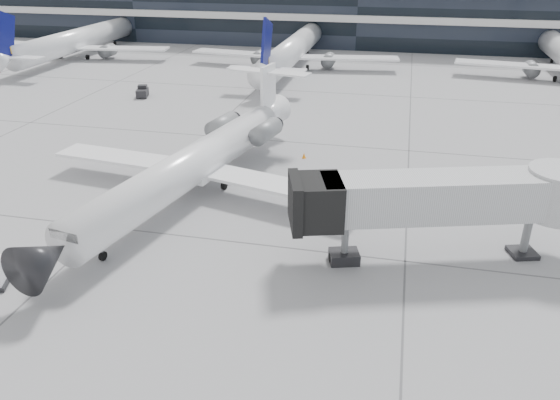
# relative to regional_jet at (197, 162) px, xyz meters

# --- Properties ---
(ground) EXTENTS (220.00, 220.00, 0.00)m
(ground) POSITION_rel_regional_jet_xyz_m (5.89, -6.91, -2.53)
(ground) COLOR #939396
(ground) RESTS_ON ground
(terminal) EXTENTS (170.00, 22.00, 10.00)m
(terminal) POSITION_rel_regional_jet_xyz_m (5.89, 75.09, 2.47)
(terminal) COLOR black
(terminal) RESTS_ON ground
(bg_jet_left) EXTENTS (32.00, 40.00, 9.60)m
(bg_jet_left) POSITION_rel_regional_jet_xyz_m (-39.11, 48.09, -2.53)
(bg_jet_left) COLOR white
(bg_jet_left) RESTS_ON ground
(bg_jet_center) EXTENTS (32.00, 40.00, 9.60)m
(bg_jet_center) POSITION_rel_regional_jet_xyz_m (-2.11, 48.09, -2.53)
(bg_jet_center) COLOR white
(bg_jet_center) RESTS_ON ground
(regional_jet) EXTENTS (25.61, 31.92, 7.41)m
(regional_jet) POSITION_rel_regional_jet_xyz_m (0.00, 0.00, 0.00)
(regional_jet) COLOR white
(regional_jet) RESTS_ON ground
(jet_bridge) EXTENTS (17.35, 7.96, 5.66)m
(jet_bridge) POSITION_rel_regional_jet_xyz_m (18.35, -5.92, 1.59)
(jet_bridge) COLOR #B1B3B6
(jet_bridge) RESTS_ON ground
(traffic_cone) EXTENTS (0.46, 0.46, 0.51)m
(traffic_cone) POSITION_rel_regional_jet_xyz_m (6.67, 9.05, -2.29)
(traffic_cone) COLOR orange
(traffic_cone) RESTS_ON ground
(far_tug) EXTENTS (1.84, 2.45, 1.39)m
(far_tug) POSITION_rel_regional_jet_xyz_m (-17.05, 25.82, -1.91)
(far_tug) COLOR black
(far_tug) RESTS_ON ground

